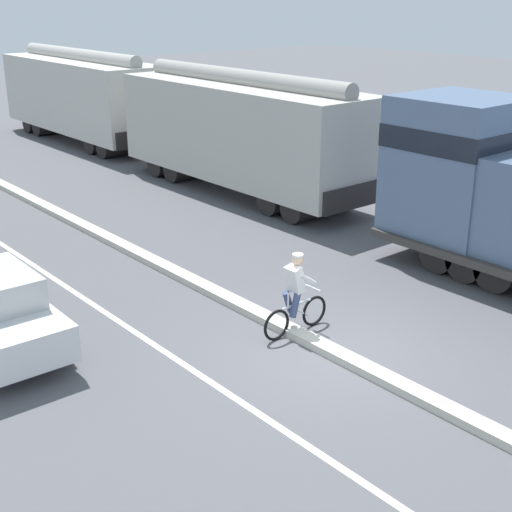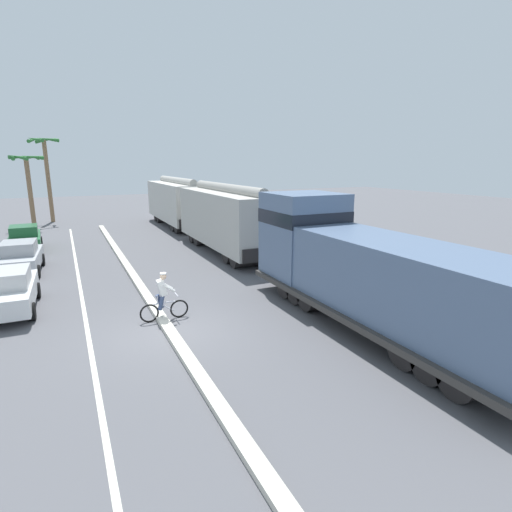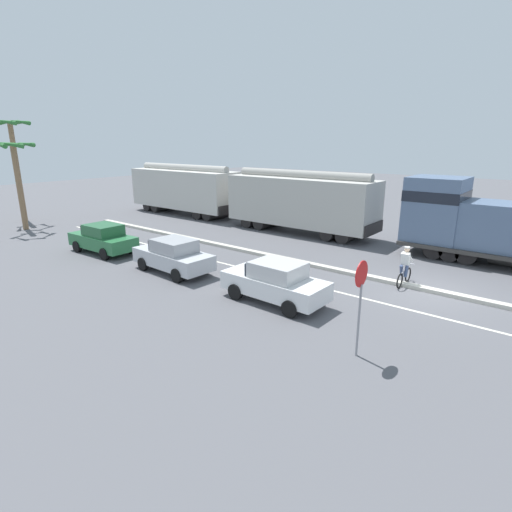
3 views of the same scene
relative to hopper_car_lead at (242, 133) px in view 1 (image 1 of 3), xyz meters
name	(u,v)px [view 1 (image 1 of 3)]	position (x,y,z in m)	size (l,w,h in m)	color
ground_plane	(327,352)	(-6.17, -10.22, -2.08)	(120.00, 120.00, 0.00)	#56565B
median_curb	(158,264)	(-6.17, -4.22, -2.00)	(0.36, 36.00, 0.16)	beige
lane_stripe	(72,290)	(-8.57, -4.22, -2.07)	(0.14, 36.00, 0.01)	silver
hopper_car_lead	(242,133)	(0.00, 0.00, 0.00)	(2.90, 10.60, 4.18)	#B0ADA6
hopper_car_middle	(82,96)	(0.00, 11.60, 0.00)	(2.90, 10.60, 4.18)	beige
cyclist	(296,296)	(-6.06, -9.19, -1.26)	(1.71, 0.48, 1.71)	black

